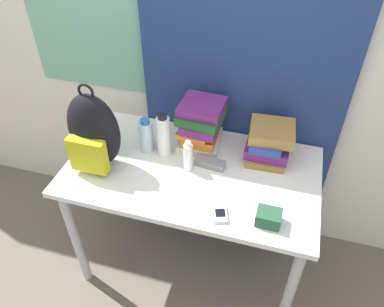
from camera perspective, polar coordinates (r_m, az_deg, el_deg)
name	(u,v)px	position (r m, az deg, el deg)	size (l,w,h in m)	color
wall_back	(216,40)	(1.94, 3.60, 16.89)	(6.00, 0.06, 2.50)	silver
curtain_blue	(245,49)	(1.87, 8.15, 15.55)	(1.06, 0.04, 2.50)	navy
desk	(192,183)	(1.92, 0.00, -4.52)	(1.24, 0.70, 0.77)	silver
backpack	(93,133)	(1.82, -14.79, 3.03)	(0.26, 0.19, 0.45)	black
book_stack_left	(201,124)	(1.92, 1.40, 4.45)	(0.24, 0.26, 0.26)	silver
book_stack_center	(269,142)	(1.91, 11.62, 1.69)	(0.23, 0.26, 0.18)	olive
water_bottle	(146,136)	(1.92, -6.99, 2.71)	(0.07, 0.07, 0.19)	silver
sports_bottle	(164,136)	(1.87, -4.35, 2.69)	(0.07, 0.07, 0.24)	white
sunscreen_bottle	(188,156)	(1.80, -0.61, -0.45)	(0.04, 0.04, 0.17)	white
cell_phone	(220,214)	(1.65, 4.31, -9.18)	(0.09, 0.11, 0.02)	#B7BCC6
sunglasses_case	(210,163)	(1.86, 2.74, -1.47)	(0.15, 0.07, 0.04)	gray
camera_pouch	(269,217)	(1.63, 11.59, -9.53)	(0.11, 0.09, 0.06)	#234C33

